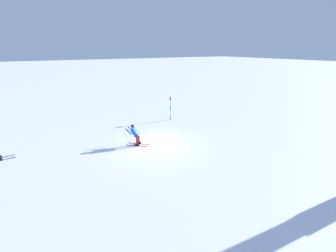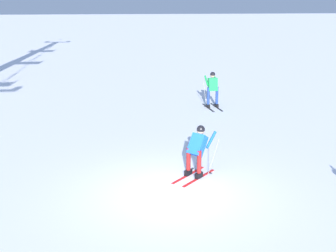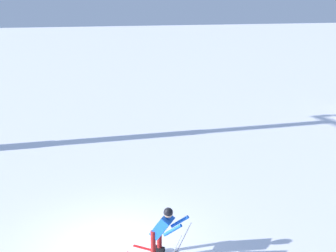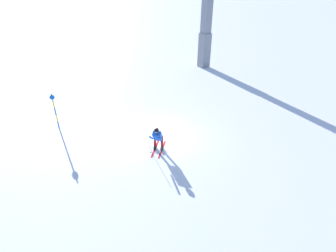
% 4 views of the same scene
% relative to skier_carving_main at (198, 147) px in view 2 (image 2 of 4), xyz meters
% --- Properties ---
extents(ground_plane, '(260.00, 260.00, 0.00)m').
position_rel_skier_carving_main_xyz_m(ground_plane, '(-1.21, 0.88, -0.87)').
color(ground_plane, white).
extents(skier_carving_main, '(1.60, 1.56, 1.64)m').
position_rel_skier_carving_main_xyz_m(skier_carving_main, '(0.00, 0.00, 0.00)').
color(skier_carving_main, red).
rests_on(skier_carving_main, ground_plane).
extents(skier_distant_uphill, '(1.71, 0.76, 1.74)m').
position_rel_skier_carving_main_xyz_m(skier_distant_uphill, '(8.19, -2.17, 0.13)').
color(skier_distant_uphill, black).
rests_on(skier_distant_uphill, ground_plane).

